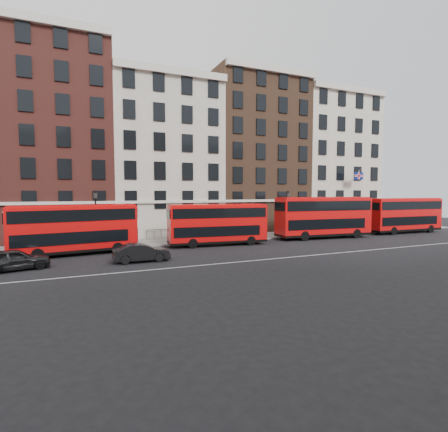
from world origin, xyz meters
name	(u,v)px	position (x,y,z in m)	size (l,w,h in m)	color
ground	(219,258)	(0.00, 0.00, 0.00)	(120.00, 120.00, 0.00)	black
pavement	(181,241)	(0.00, 10.50, 0.07)	(80.00, 5.00, 0.15)	gray
kerb	(188,244)	(0.00, 8.00, 0.08)	(80.00, 0.30, 0.16)	gray
road_centre_line	(229,263)	(0.00, -2.00, 0.01)	(70.00, 0.12, 0.01)	white
building_terrace	(161,152)	(-0.31, 17.88, 10.24)	(64.00, 11.95, 22.00)	#B0A798
bus_b	(74,228)	(-10.55, 6.24, 2.27)	(10.31, 3.71, 4.24)	red
bus_c	(217,223)	(2.49, 6.25, 2.20)	(9.95, 3.29, 4.10)	red
bus_d	(323,216)	(15.61, 6.25, 2.53)	(11.42, 3.72, 4.71)	red
bus_e	(404,214)	(28.61, 6.24, 2.41)	(10.79, 2.91, 4.50)	red
car_rear	(14,260)	(-14.36, 1.54, 0.75)	(1.77, 4.41, 1.50)	black
car_front	(142,253)	(-5.93, 1.09, 0.70)	(1.48, 4.26, 1.40)	black
lamp_post_left	(96,216)	(-8.64, 8.93, 3.08)	(0.44, 0.44, 5.33)	black
lamp_post_right	(288,211)	(12.38, 8.61, 3.08)	(0.44, 0.44, 5.33)	black
traffic_light	(374,214)	(25.83, 8.51, 2.45)	(0.25, 0.45, 3.27)	black
iron_railings	(175,233)	(0.00, 12.70, 0.65)	(6.60, 0.06, 1.00)	black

